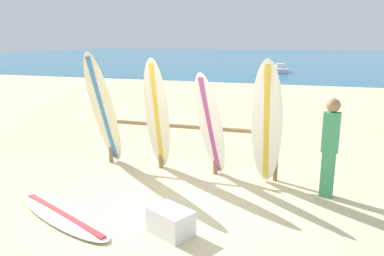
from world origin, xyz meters
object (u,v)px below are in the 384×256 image
at_px(surfboard_rack, 187,138).
at_px(surfboard_leaning_left, 157,116).
at_px(cooler_box, 171,222).
at_px(small_boat_offshore, 280,69).
at_px(surfboard_leaning_center_left, 211,126).
at_px(beachgoer_standing, 330,144).
at_px(surfboard_lying_on_sand, 63,216).
at_px(surfboard_leaning_far_left, 104,111).
at_px(surfboard_leaning_center, 267,125).

distance_m(surfboard_rack, surfboard_leaning_left, 0.76).
distance_m(surfboard_rack, cooler_box, 2.64).
bearing_deg(small_boat_offshore, surfboard_leaning_center_left, -87.56).
distance_m(surfboard_leaning_left, cooler_box, 2.71).
bearing_deg(beachgoer_standing, cooler_box, -135.37).
bearing_deg(small_boat_offshore, surfboard_leaning_left, -90.05).
height_order(surfboard_leaning_center_left, surfboard_lying_on_sand, surfboard_leaning_center_left).
bearing_deg(surfboard_lying_on_sand, beachgoer_standing, 29.07).
xyz_separation_m(surfboard_leaning_far_left, surfboard_leaning_center_left, (2.22, 0.05, -0.17)).
bearing_deg(surfboard_leaning_left, cooler_box, -62.96).
relative_size(surfboard_leaning_center, small_boat_offshore, 0.74).
distance_m(surfboard_lying_on_sand, cooler_box, 1.72).
bearing_deg(beachgoer_standing, surfboard_lying_on_sand, -150.93).
bearing_deg(surfboard_leaning_center, small_boat_offshore, 94.74).
xyz_separation_m(surfboard_rack, surfboard_lying_on_sand, (-1.10, -2.59, -0.66)).
height_order(surfboard_leaning_left, surfboard_lying_on_sand, surfboard_leaning_left).
height_order(surfboard_rack, surfboard_leaning_far_left, surfboard_leaning_far_left).
relative_size(surfboard_leaning_center_left, surfboard_leaning_center, 0.90).
height_order(surfboard_rack, cooler_box, surfboard_rack).
xyz_separation_m(beachgoer_standing, cooler_box, (-2.06, -2.03, -0.75)).
xyz_separation_m(surfboard_rack, surfboard_leaning_center_left, (0.58, -0.35, 0.36)).
distance_m(surfboard_leaning_far_left, beachgoer_standing, 4.33).
relative_size(surfboard_leaning_far_left, surfboard_lying_on_sand, 1.07).
relative_size(surfboard_leaning_center, surfboard_lying_on_sand, 1.02).
bearing_deg(small_boat_offshore, surfboard_lying_on_sand, -91.22).
bearing_deg(surfboard_leaning_center_left, surfboard_leaning_center, -4.37).
height_order(surfboard_leaning_far_left, surfboard_leaning_center, surfboard_leaning_far_left).
bearing_deg(surfboard_lying_on_sand, surfboard_leaning_left, 76.24).
xyz_separation_m(surfboard_leaning_far_left, beachgoer_standing, (4.31, -0.09, -0.28)).
bearing_deg(surfboard_leaning_center, surfboard_leaning_far_left, 179.57).
xyz_separation_m(surfboard_rack, surfboard_leaning_center, (1.61, -0.43, 0.48)).
height_order(surfboard_leaning_far_left, beachgoer_standing, surfboard_leaning_far_left).
distance_m(surfboard_leaning_far_left, surfboard_lying_on_sand, 2.54).
bearing_deg(surfboard_leaning_center, surfboard_rack, 165.15).
relative_size(surfboard_leaning_far_left, surfboard_leaning_center_left, 1.16).
bearing_deg(surfboard_rack, beachgoer_standing, -10.36).
distance_m(surfboard_rack, surfboard_lying_on_sand, 2.89).
bearing_deg(cooler_box, surfboard_leaning_center, 91.10).
bearing_deg(surfboard_leaning_center_left, surfboard_lying_on_sand, -126.83).
distance_m(surfboard_leaning_far_left, surfboard_leaning_left, 1.12).
relative_size(surfboard_leaning_left, beachgoer_standing, 1.37).
bearing_deg(surfboard_leaning_far_left, surfboard_leaning_center, -0.43).
distance_m(surfboard_rack, small_boat_offshore, 25.18).
bearing_deg(surfboard_rack, surfboard_leaning_left, -153.18).
bearing_deg(surfboard_lying_on_sand, surfboard_rack, 66.98).
height_order(surfboard_leaning_left, small_boat_offshore, surfboard_leaning_left).
relative_size(surfboard_leaning_far_left, surfboard_leaning_left, 1.05).
distance_m(beachgoer_standing, cooler_box, 2.99).
relative_size(surfboard_lying_on_sand, beachgoer_standing, 1.35).
relative_size(surfboard_leaning_far_left, surfboard_leaning_center, 1.04).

